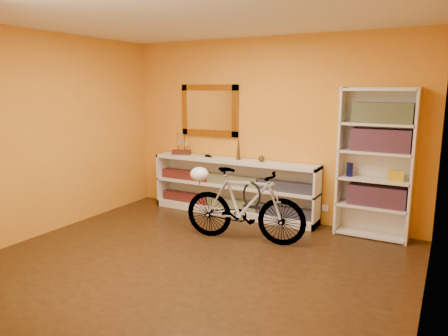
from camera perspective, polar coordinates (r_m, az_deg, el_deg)
The scene contains 24 objects.
floor at distance 4.67m, azimuth -4.25°, elevation -13.05°, with size 4.50×4.00×0.01m, color black.
ceiling at distance 4.32m, azimuth -4.77°, elevation 20.42°, with size 4.50×4.00×0.01m, color silver.
back_wall at distance 6.07m, azimuth 5.97°, elevation 5.30°, with size 4.50×0.01×2.60m, color orange.
left_wall at distance 5.85m, azimuth -23.38°, elevation 4.25°, with size 0.01×4.00×2.60m, color orange.
right_wall at distance 3.61m, azimuth 26.98°, elevation 0.34°, with size 0.01×4.00×2.60m, color orange.
gilt_mirror at distance 6.44m, azimuth -2.01°, elevation 7.90°, with size 0.98×0.06×0.78m, color #865F18.
wall_socket at distance 5.96m, azimuth 13.71°, elevation -5.35°, with size 0.09×0.01×0.09m, color silver.
console_unit at distance 6.24m, azimuth 1.25°, elevation -2.65°, with size 2.60×0.35×0.85m, color silver, non-canonical shape.
cd_row_lower at distance 6.29m, azimuth 1.16°, elevation -4.95°, with size 2.50×0.13×0.14m, color black.
cd_row_upper at distance 6.20m, azimuth 1.17°, elevation -1.70°, with size 2.50×0.13×0.14m, color navy.
model_ship at distance 6.60m, azimuth -5.88°, elevation 3.33°, with size 0.29×0.11×0.35m, color #3B1910, non-canonical shape.
toy_car at distance 6.36m, azimuth -2.18°, elevation 1.52°, with size 0.00×0.00×0.00m, color black.
bronze_ornament at distance 6.08m, azimuth 2.00°, elevation 2.89°, with size 0.06×0.06×0.38m, color #513A1B.
decorative_orb at distance 5.95m, azimuth 5.16°, elevation 1.27°, with size 0.09×0.09×0.09m, color #513A1B.
bookcase at distance 5.54m, azimuth 20.01°, elevation 0.51°, with size 0.90×0.30×1.90m, color silver, non-canonical shape.
book_row_a at distance 5.62m, azimuth 20.24°, elevation -3.60°, with size 0.70×0.22×0.26m, color maroon.
book_row_b at distance 5.49m, azimuth 20.73°, elevation 3.59°, with size 0.70×0.22×0.28m, color maroon.
book_row_c at distance 5.46m, azimuth 20.97°, elevation 7.07°, with size 0.70×0.22×0.25m, color navy.
travel_mug at distance 5.59m, azimuth 16.88°, elevation -0.21°, with size 0.08×0.08×0.18m, color navy.
red_tin at distance 5.54m, azimuth 18.42°, elevation 6.99°, with size 0.15×0.15×0.19m, color maroon.
yellow_bag at distance 5.49m, azimuth 22.43°, elevation -1.00°, with size 0.17×0.12×0.13m, color yellow.
bicycle at distance 5.17m, azimuth 2.82°, elevation -5.12°, with size 1.57×0.41×0.92m, color silver.
helmet at distance 5.28m, azimuth -3.40°, elevation -0.84°, with size 0.24×0.23×0.18m, color white.
u_lock at distance 5.10m, azimuth 3.83°, elevation -3.71°, with size 0.24×0.24×0.03m, color black.
Camera 1 is at (2.34, -3.56, 1.89)m, focal length 33.32 mm.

